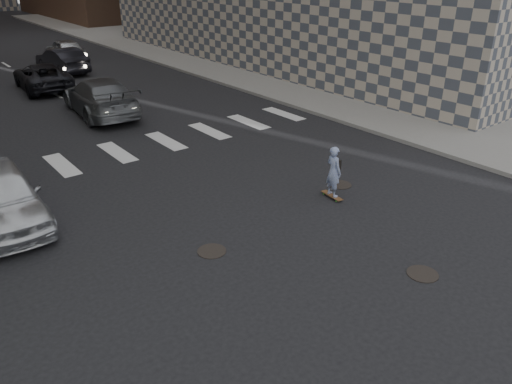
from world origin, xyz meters
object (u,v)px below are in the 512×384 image
Objects in this scene: skateboarder at (334,172)px; traffic_car_c at (42,77)px; silver_sedan at (2,197)px; traffic_car_e at (62,60)px; traffic_car_b at (100,97)px; traffic_car_d at (65,50)px.

skateboarder is 0.32× the size of traffic_car_c.
silver_sedan is at bearing 74.27° from traffic_car_c.
silver_sedan is 0.98× the size of traffic_car_e.
traffic_car_d is (3.13, 13.84, -0.06)m from traffic_car_b.
traffic_car_b reaches higher than traffic_car_d.
traffic_car_b is 1.27× the size of traffic_car_d.
traffic_car_b reaches higher than silver_sedan.
traffic_car_e is (-1.45, -3.73, -0.00)m from traffic_car_d.
traffic_car_c is (-0.61, 6.42, -0.12)m from traffic_car_b.
silver_sedan is (-7.94, 4.28, -0.08)m from skateboarder.
silver_sedan is 15.59m from traffic_car_c.
skateboarder is at bearing 104.14° from traffic_car_b.
traffic_car_b reaches higher than traffic_car_c.
traffic_car_c is at bearing 64.00° from traffic_car_d.
traffic_car_c is at bearing 52.56° from traffic_car_e.
traffic_car_c is at bearing -79.28° from traffic_car_b.
traffic_car_b is 1.13× the size of traffic_car_c.
traffic_car_b is at bearing 77.98° from traffic_car_d.
traffic_car_b is 6.45m from traffic_car_c.
traffic_car_c is 1.10× the size of traffic_car_e.
silver_sedan reaches higher than traffic_car_e.
traffic_car_b is 1.24× the size of traffic_car_e.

